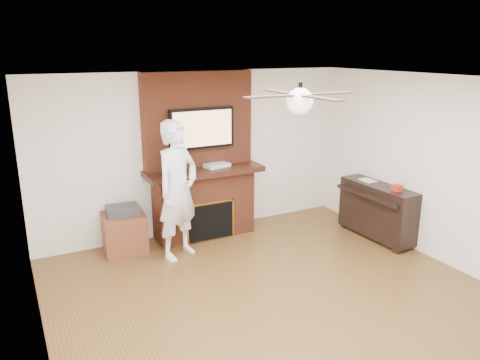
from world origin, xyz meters
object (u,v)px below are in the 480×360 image
person (178,190)px  piano (377,210)px  fireplace (202,173)px  side_table (124,230)px

person → piano: person is taller
piano → fireplace: bearing=147.6°
person → side_table: (-0.64, 0.53, -0.65)m
side_table → person: bearing=-35.1°
fireplace → piano: bearing=-30.8°
person → side_table: bearing=113.1°
person → side_table: size_ratio=2.88×
piano → person: bearing=163.5°
side_table → piano: bearing=-15.6°
person → fireplace: bearing=17.2°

